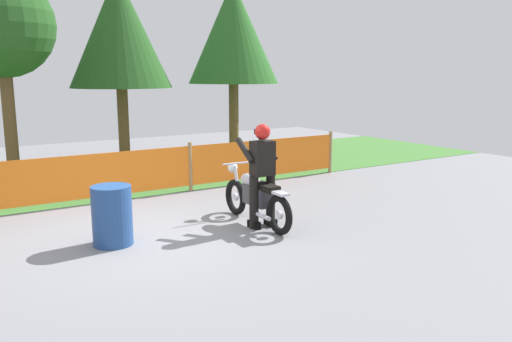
{
  "coord_description": "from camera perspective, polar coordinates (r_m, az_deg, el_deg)",
  "views": [
    {
      "loc": [
        -2.75,
        -7.35,
        2.49
      ],
      "look_at": [
        1.78,
        -0.27,
        0.9
      ],
      "focal_mm": 36.55,
      "sensor_mm": 36.0,
      "label": 1
    }
  ],
  "objects": [
    {
      "name": "motorcycle_lead",
      "position": [
        8.65,
        -0.06,
        -2.82
      ],
      "size": [
        0.6,
        2.03,
        0.96
      ],
      "rotation": [
        0.0,
        0.0,
        1.55
      ],
      "color": "black",
      "rests_on": "ground"
    },
    {
      "name": "spare_drum",
      "position": [
        7.9,
        -15.47,
        -4.72
      ],
      "size": [
        0.58,
        0.58,
        0.88
      ],
      "primitive_type": "cylinder",
      "color": "navy",
      "rests_on": "ground"
    },
    {
      "name": "tree_near_right",
      "position": [
        15.21,
        -2.52,
        14.83
      ],
      "size": [
        2.56,
        2.56,
        5.03
      ],
      "color": "brown",
      "rests_on": "ground"
    },
    {
      "name": "rider_lead",
      "position": [
        8.39,
        0.65,
        -0.08
      ],
      "size": [
        0.55,
        0.56,
        1.69
      ],
      "rotation": [
        0.0,
        0.0,
        1.55
      ],
      "color": "black",
      "rests_on": "ground"
    },
    {
      "name": "tree_leftmost",
      "position": [
        13.11,
        -26.09,
        13.98
      ],
      "size": [
        2.3,
        2.3,
        4.66
      ],
      "color": "brown",
      "rests_on": "ground"
    },
    {
      "name": "tree_near_left",
      "position": [
        14.0,
        -14.75,
        14.55
      ],
      "size": [
        2.56,
        2.56,
        4.96
      ],
      "color": "brown",
      "rests_on": "ground"
    },
    {
      "name": "barrier_fence",
      "position": [
        10.46,
        -16.83,
        -0.48
      ],
      "size": [
        11.72,
        0.08,
        1.05
      ],
      "color": "#997547",
      "rests_on": "ground"
    },
    {
      "name": "ground",
      "position": [
        8.23,
        -11.64,
        -7.19
      ],
      "size": [
        24.0,
        24.0,
        0.02
      ],
      "primitive_type": "cube",
      "color": "gray"
    },
    {
      "name": "grass_verge",
      "position": [
        13.01,
        -19.83,
        -0.94
      ],
      "size": [
        24.0,
        5.13,
        0.01
      ],
      "primitive_type": "cube",
      "color": "#427A33",
      "rests_on": "ground"
    }
  ]
}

